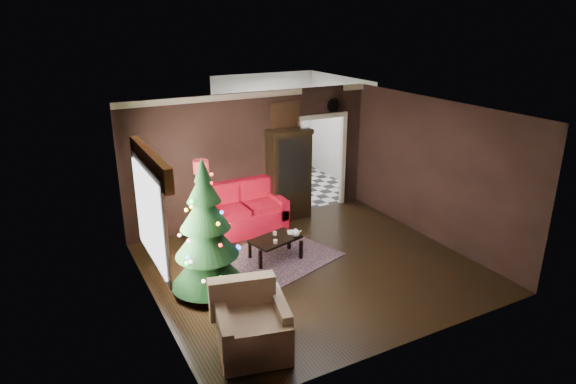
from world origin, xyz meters
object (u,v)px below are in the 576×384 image
coffee_table (275,248)px  loveseat (245,208)px  wall_clock (333,105)px  floor_lamp (203,207)px  kitchen_table (285,179)px  christmas_tree (206,233)px  curio_cabinet (289,176)px  armchair (253,322)px  teapot (296,233)px

coffee_table → loveseat: bearing=89.1°
coffee_table → wall_clock: 3.70m
floor_lamp → kitchen_table: floor_lamp is taller
floor_lamp → christmas_tree: (-0.50, -1.62, 0.22)m
curio_cabinet → coffee_table: 2.16m
christmas_tree → coffee_table: christmas_tree is taller
christmas_tree → wall_clock: (3.84, 2.37, 1.33)m
christmas_tree → loveseat: bearing=52.8°
christmas_tree → kitchen_table: christmas_tree is taller
armchair → wall_clock: bearing=60.5°
coffee_table → kitchen_table: 3.59m
floor_lamp → wall_clock: bearing=12.6°
kitchen_table → armchair: bearing=-121.6°
coffee_table → wall_clock: (2.37, 1.84, 2.17)m
armchair → coffee_table: 2.71m
coffee_table → floor_lamp: bearing=131.7°
curio_cabinet → teapot: (-0.81, -1.79, -0.46)m
teapot → wall_clock: (2.01, 1.97, 1.89)m
coffee_table → teapot: (0.36, -0.12, 0.28)m
floor_lamp → christmas_tree: bearing=-107.1°
christmas_tree → floor_lamp: bearing=72.9°
teapot → coffee_table: bearing=160.9°
armchair → kitchen_table: (3.29, 5.36, -0.09)m
christmas_tree → armchair: 1.84m
curio_cabinet → wall_clock: size_ratio=5.94×
curio_cabinet → teapot: bearing=-114.5°
curio_cabinet → coffee_table: bearing=-125.2°
floor_lamp → coffee_table: size_ratio=2.05×
armchair → kitchen_table: size_ratio=1.30×
teapot → wall_clock: 3.39m
armchair → coffee_table: armchair is taller
loveseat → kitchen_table: size_ratio=2.27×
loveseat → curio_cabinet: (1.15, 0.22, 0.45)m
curio_cabinet → christmas_tree: 3.43m
christmas_tree → kitchen_table: bearing=47.7°
christmas_tree → teapot: christmas_tree is taller
christmas_tree → wall_clock: bearing=31.6°
wall_clock → curio_cabinet: bearing=-171.5°
loveseat → wall_clock: 3.04m
curio_cabinet → teapot: curio_cabinet is taller
armchair → teapot: bearing=63.1°
loveseat → curio_cabinet: 1.25m
armchair → wall_clock: 5.94m
curio_cabinet → christmas_tree: size_ratio=0.83×
curio_cabinet → floor_lamp: size_ratio=1.03×
loveseat → kitchen_table: bearing=42.5°
coffee_table → teapot: 0.47m
loveseat → wall_clock: (2.35, 0.40, 1.88)m
armchair → floor_lamp: bearing=95.2°
kitchen_table → teapot: bearing=-114.5°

